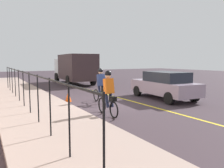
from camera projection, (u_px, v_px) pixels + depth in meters
ground_plane at (107, 105)px, 11.10m from camera, size 80.00×80.00×0.00m
lane_line_centre at (133, 102)px, 11.90m from camera, size 36.00×0.12×0.01m
sidewalk at (38, 111)px, 9.39m from camera, size 40.00×3.20×0.15m
iron_fence at (23, 81)px, 9.92m from camera, size 15.56×0.04×1.60m
cyclist_lead at (108, 93)px, 8.73m from camera, size 1.71×0.37×1.83m
cyclist_follow at (101, 86)px, 11.40m from camera, size 1.71×0.37×1.83m
patrol_sedan at (164, 85)px, 12.67m from camera, size 4.53×2.20×1.58m
box_truck_background at (75, 68)px, 20.87m from camera, size 6.82×2.82×2.78m
traffic_cone_near at (68, 97)px, 11.87m from camera, size 0.36×0.36×0.52m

